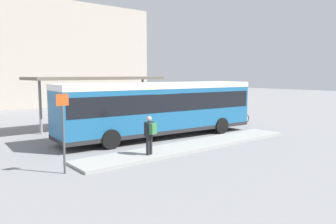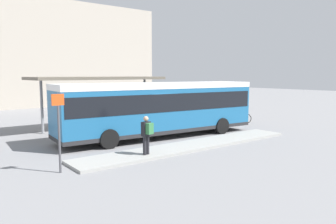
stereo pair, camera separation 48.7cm
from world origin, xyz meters
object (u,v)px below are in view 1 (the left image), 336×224
platform_sign (63,130)px  bicycle_yellow (240,117)px  city_bus (160,105)px  pedestrian_waiting (150,133)px  potted_planter_near_shelter (91,123)px  potted_planter_far_side (117,121)px  bicycle_orange (222,115)px  bicycle_red (231,116)px

platform_sign → bicycle_yellow: bearing=15.4°
city_bus → pedestrian_waiting: (-3.16, -3.35, -0.72)m
bicycle_yellow → potted_planter_near_shelter: 11.06m
pedestrian_waiting → potted_planter_far_side: 6.42m
bicycle_orange → pedestrian_waiting: bearing=-53.8°
bicycle_yellow → bicycle_red: 0.85m
city_bus → bicycle_orange: (8.01, 2.54, -1.43)m
bicycle_yellow → potted_planter_far_side: (-9.22, 1.87, 0.38)m
pedestrian_waiting → city_bus: bearing=-57.0°
bicycle_orange → platform_sign: bearing=-60.3°
pedestrian_waiting → potted_planter_near_shelter: pedestrian_waiting is taller
bicycle_yellow → bicycle_orange: size_ratio=0.99×
platform_sign → city_bus: bearing=25.6°
bicycle_yellow → bicycle_orange: 1.68m
bicycle_red → city_bus: bearing=-75.1°
pedestrian_waiting → bicycle_orange: 12.65m
bicycle_red → potted_planter_near_shelter: size_ratio=1.30×
potted_planter_far_side → platform_sign: size_ratio=0.48×
city_bus → potted_planter_near_shelter: (-2.81, 2.77, -1.06)m
bicycle_red → platform_sign: platform_sign is taller
city_bus → bicycle_red: 8.44m
potted_planter_near_shelter → city_bus: bearing=-44.7°
bicycle_red → potted_planter_near_shelter: 11.01m
potted_planter_far_side → bicycle_orange: bearing=-1.2°
potted_planter_near_shelter → potted_planter_far_side: potted_planter_near_shelter is taller
bicycle_yellow → platform_sign: bearing=-81.0°
potted_planter_far_side → pedestrian_waiting: bearing=-108.4°
bicycle_red → bicycle_yellow: bearing=-1.8°
pedestrian_waiting → bicycle_orange: (11.17, 5.90, -0.72)m
potted_planter_near_shelter → pedestrian_waiting: bearing=-93.3°
city_bus → bicycle_yellow: (8.08, 0.86, -1.44)m
potted_planter_near_shelter → platform_sign: bearing=-123.5°
city_bus → bicycle_yellow: bearing=10.5°
potted_planter_near_shelter → bicycle_yellow: bearing=-10.0°
potted_planter_far_side → platform_sign: platform_sign is taller
platform_sign → potted_planter_far_side: bearing=46.6°
bicycle_yellow → platform_sign: size_ratio=0.55×
pedestrian_waiting → bicycle_yellow: (11.24, 4.21, -0.72)m
city_bus → potted_planter_near_shelter: city_bus is taller
city_bus → platform_sign: (-6.79, -3.25, -0.21)m
bicycle_red → potted_planter_far_side: size_ratio=1.33×
bicycle_red → potted_planter_far_side: bearing=-93.3°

